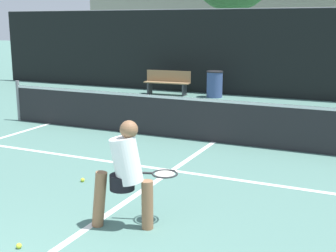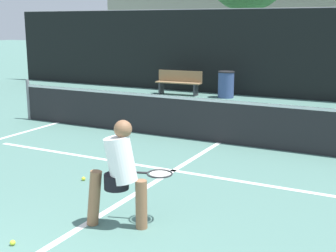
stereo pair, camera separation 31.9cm
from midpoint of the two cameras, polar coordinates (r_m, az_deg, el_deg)
court_service_line at (r=8.32m, az=-0.62°, el=-5.45°), size 8.25×0.10×0.01m
court_center_mark at (r=7.57m, az=-3.57°, el=-7.34°), size 0.10×6.25×0.01m
net at (r=10.18m, az=4.79°, el=0.82°), size 11.09×0.09×1.07m
fence_back at (r=16.53m, az=13.11°, el=8.56°), size 24.00×0.06×3.05m
player_practicing at (r=5.91m, az=-6.73°, el=-5.50°), size 1.04×0.80×1.41m
tennis_ball_scattered_2 at (r=5.92m, az=-19.24°, el=-13.64°), size 0.07×0.07×0.07m
tennis_ball_scattered_3 at (r=7.91m, az=-11.51°, el=-6.46°), size 0.07×0.07×0.07m
courtside_bench at (r=16.98m, az=-0.60°, el=5.43°), size 1.70×0.51×0.86m
trash_bin at (r=16.41m, az=5.15°, el=5.10°), size 0.58×0.58×0.92m
building_far at (r=32.70m, az=19.43°, el=12.70°), size 36.00×2.40×6.11m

